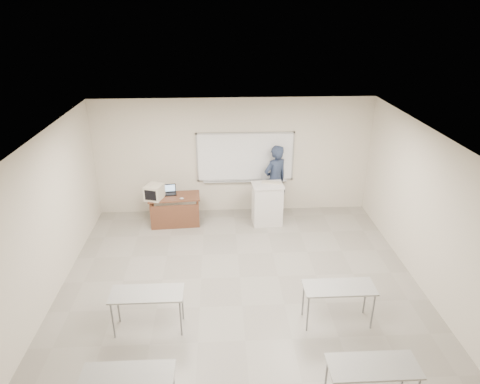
{
  "coord_description": "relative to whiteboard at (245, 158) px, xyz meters",
  "views": [
    {
      "loc": [
        -0.37,
        -6.3,
        5.08
      ],
      "look_at": [
        0.07,
        2.2,
        1.31
      ],
      "focal_mm": 32.0,
      "sensor_mm": 36.0,
      "label": 1
    }
  ],
  "objects": [
    {
      "name": "floor",
      "position": [
        -0.3,
        -3.97,
        -1.49
      ],
      "size": [
        7.0,
        8.0,
        0.01
      ],
      "primitive_type": "cube",
      "color": "gray",
      "rests_on": "ground"
    },
    {
      "name": "student_desks",
      "position": [
        -0.3,
        -5.32,
        -0.81
      ],
      "size": [
        4.4,
        2.2,
        0.73
      ],
      "color": "gray",
      "rests_on": "floor"
    },
    {
      "name": "whiteboard",
      "position": [
        0.0,
        0.0,
        0.0
      ],
      "size": [
        2.48,
        0.1,
        1.31
      ],
      "color": "white",
      "rests_on": "floor"
    },
    {
      "name": "crt_monitor",
      "position": [
        -2.23,
        -0.79,
        -0.56
      ],
      "size": [
        0.39,
        0.43,
        0.36
      ],
      "rotation": [
        0.0,
        0.0,
        -0.32
      ],
      "color": "beige",
      "rests_on": "instructor_desk"
    },
    {
      "name": "podium",
      "position": [
        0.5,
        -0.77,
        -0.95
      ],
      "size": [
        0.75,
        0.55,
        1.05
      ],
      "rotation": [
        0.0,
        0.0,
        0.07
      ],
      "color": "silver",
      "rests_on": "floor"
    },
    {
      "name": "laptop",
      "position": [
        -1.89,
        -0.52,
        -0.68
      ],
      "size": [
        0.29,
        0.27,
        0.22
      ],
      "rotation": [
        0.0,
        0.0,
        0.13
      ],
      "color": "black",
      "rests_on": "instructor_desk"
    },
    {
      "name": "presenter",
      "position": [
        0.75,
        -0.24,
        -0.55
      ],
      "size": [
        0.82,
        0.73,
        1.87
      ],
      "primitive_type": "imported",
      "rotation": [
        0.0,
        0.0,
        3.67
      ],
      "color": "black",
      "rests_on": "floor"
    },
    {
      "name": "mouse",
      "position": [
        -1.59,
        -0.87,
        -0.71
      ],
      "size": [
        0.12,
        0.09,
        0.04
      ],
      "primitive_type": "ellipsoid",
      "rotation": [
        0.0,
        0.0,
        0.24
      ],
      "color": "#9FA0A5",
      "rests_on": "instructor_desk"
    },
    {
      "name": "keyboard",
      "position": [
        0.6,
        -0.69,
        -0.42
      ],
      "size": [
        0.5,
        0.27,
        0.03
      ],
      "primitive_type": "cube",
      "rotation": [
        0.0,
        0.0,
        -0.26
      ],
      "color": "beige",
      "rests_on": "podium"
    },
    {
      "name": "instructor_desk",
      "position": [
        -1.79,
        -0.78,
        -0.97
      ],
      "size": [
        1.24,
        0.62,
        0.75
      ],
      "rotation": [
        0.0,
        0.0,
        0.07
      ],
      "color": "brown",
      "rests_on": "floor"
    }
  ]
}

